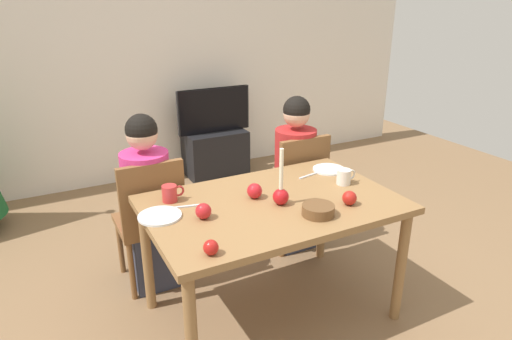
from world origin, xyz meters
The scene contains 21 objects.
ground_plane centered at (0.00, 0.00, 0.00)m, with size 7.68×7.68×0.00m, color brown.
back_wall centered at (0.00, 2.60, 1.30)m, with size 6.40×0.10×2.60m, color silver.
dining_table centered at (0.00, 0.00, 0.67)m, with size 1.40×0.90×0.75m.
chair_left centered at (-0.55, 0.61, 0.51)m, with size 0.40×0.40×0.90m.
chair_right centered at (0.55, 0.61, 0.51)m, with size 0.40×0.40×0.90m.
person_left_child centered at (-0.55, 0.64, 0.57)m, with size 0.30×0.30×1.17m.
person_right_child centered at (0.55, 0.64, 0.57)m, with size 0.30×0.30×1.17m.
tv_stand centered at (0.60, 2.30, 0.24)m, with size 0.64×0.40×0.48m, color black.
tv centered at (0.60, 2.30, 0.71)m, with size 0.79×0.05×0.46m.
candle_centerpiece centered at (0.02, -0.05, 0.82)m, with size 0.09×0.09×0.32m.
plate_left centered at (-0.61, 0.10, 0.76)m, with size 0.23×0.23×0.01m, color silver.
plate_right centered at (0.57, 0.25, 0.76)m, with size 0.21×0.21×0.01m, color silver.
mug_left centered at (-0.50, 0.27, 0.80)m, with size 0.13×0.08×0.09m.
mug_right centered at (0.51, 0.02, 0.80)m, with size 0.13×0.09×0.09m.
fork_left centered at (-0.45, 0.15, 0.75)m, with size 0.18×0.01×0.01m, color silver.
fork_right centered at (0.40, 0.23, 0.75)m, with size 0.18×0.01×0.01m, color silver.
bowl_walnuts centered at (0.13, -0.25, 0.78)m, with size 0.17×0.17×0.06m, color brown.
apple_near_candle centered at (0.35, -0.23, 0.79)m, with size 0.08×0.08×0.08m, color #AD1E16.
apple_by_left_plate centered at (-0.07, 0.09, 0.79)m, with size 0.09×0.09×0.09m, color red.
apple_by_right_mug centered at (-0.51, -0.35, 0.79)m, with size 0.07×0.07×0.07m, color #B01915.
apple_far_edge centered at (-0.42, -0.01, 0.79)m, with size 0.08×0.08×0.08m, color red.
Camera 1 is at (-1.14, -1.98, 1.82)m, focal length 31.66 mm.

